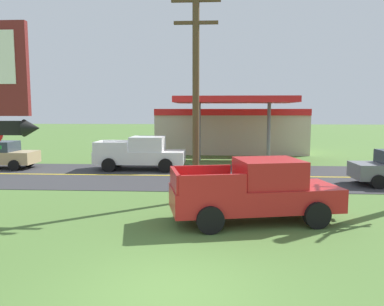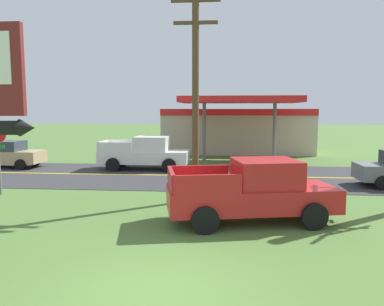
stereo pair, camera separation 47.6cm
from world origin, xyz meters
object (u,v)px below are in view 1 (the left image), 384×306
pickup_red_parked_on_lawn (256,191)px  pickup_white_on_road (141,153)px  gas_station (230,129)px  utility_pole (196,89)px  car_tan_mid_lane (0,155)px

pickup_red_parked_on_lawn → pickup_white_on_road: (-5.60, 10.13, 0.00)m
gas_station → pickup_red_parked_on_lawn: bearing=-90.0°
utility_pole → pickup_white_on_road: bearing=115.7°
utility_pole → gas_station: bearing=83.3°
utility_pole → pickup_white_on_road: size_ratio=1.54×
utility_pole → pickup_red_parked_on_lawn: 4.74m
utility_pole → gas_station: (2.05, 17.45, -2.34)m
gas_station → car_tan_mid_lane: (-14.21, -10.02, -1.11)m
pickup_white_on_road → car_tan_mid_lane: bearing=180.0°
pickup_red_parked_on_lawn → car_tan_mid_lane: size_ratio=1.31×
utility_pole → pickup_red_parked_on_lawn: bearing=-53.1°
utility_pole → car_tan_mid_lane: (-12.17, 7.42, -3.46)m
gas_station → pickup_red_parked_on_lawn: 20.18m
gas_station → pickup_white_on_road: 11.53m
gas_station → car_tan_mid_lane: 17.43m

